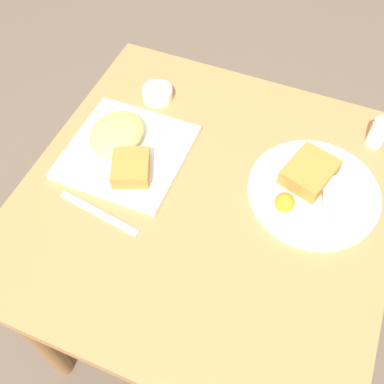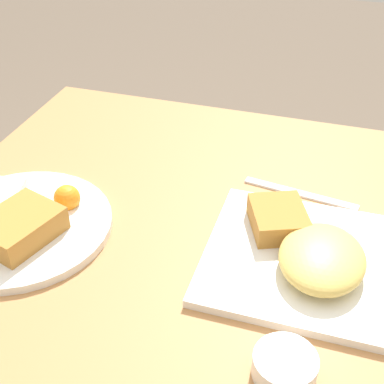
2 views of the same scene
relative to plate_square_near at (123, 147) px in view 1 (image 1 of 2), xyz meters
name	(u,v)px [view 1 (image 1 of 2)]	position (x,y,z in m)	size (l,w,h in m)	color
ground_plane	(201,311)	(0.04, 0.23, -0.76)	(8.00, 8.00, 0.00)	brown
dining_table	(206,219)	(0.04, 0.23, -0.12)	(0.82, 0.81, 0.74)	#B27A47
plate_square_near	(123,147)	(0.00, 0.00, 0.00)	(0.27, 0.27, 0.06)	white
plate_oval_far	(313,189)	(-0.06, 0.44, -0.01)	(0.29, 0.29, 0.05)	white
sauce_ramekin	(157,93)	(-0.20, 0.00, -0.01)	(0.08, 0.08, 0.03)	white
salt_shaker	(378,134)	(-0.26, 0.54, 0.01)	(0.04, 0.04, 0.08)	white
butter_knife	(99,213)	(0.17, 0.03, -0.02)	(0.04, 0.20, 0.00)	silver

